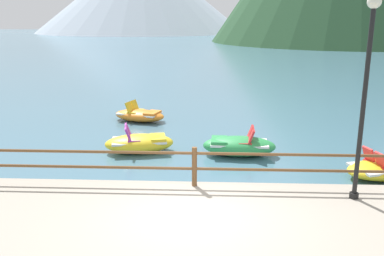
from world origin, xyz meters
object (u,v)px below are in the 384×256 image
Objects in this scene: lamp_post at (366,82)px; pedal_boat_3 at (239,145)px; pedal_boat_0 at (140,143)px; pedal_boat_1 at (140,115)px.

pedal_boat_3 is at bearing 119.23° from lamp_post.
pedal_boat_0 is (-5.49, 4.27, -2.67)m from lamp_post.
pedal_boat_1 is 1.05× the size of pedal_boat_3.
pedal_boat_3 is (3.21, -0.19, 0.01)m from pedal_boat_0.
pedal_boat_0 is 1.02× the size of pedal_boat_3.
pedal_boat_0 is at bearing 142.14° from lamp_post.
pedal_boat_1 is (-0.70, 4.18, -0.05)m from pedal_boat_0.
lamp_post is 1.74× the size of pedal_boat_1.
lamp_post is at bearing -53.76° from pedal_boat_1.
lamp_post is 1.84× the size of pedal_boat_3.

